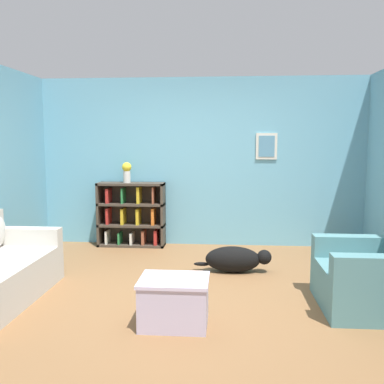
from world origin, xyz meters
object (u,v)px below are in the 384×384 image
(vase, at_px, (127,171))
(coffee_table, at_px, (174,300))
(recliner_chair, at_px, (379,274))
(bookshelf, at_px, (132,215))
(dog, at_px, (235,259))

(vase, bearing_deg, coffee_table, -69.24)
(recliner_chair, bearing_deg, vase, 142.54)
(vase, bearing_deg, recliner_chair, -37.46)
(bookshelf, height_order, recliner_chair, recliner_chair)
(recliner_chair, height_order, dog, recliner_chair)
(dog, height_order, vase, vase)
(recliner_chair, relative_size, coffee_table, 1.71)
(recliner_chair, xyz_separation_m, vase, (-3.01, 2.30, 0.82))
(bookshelf, distance_m, recliner_chair, 3.75)
(recliner_chair, height_order, coffee_table, recliner_chair)
(bookshelf, distance_m, coffee_table, 3.03)
(coffee_table, bearing_deg, vase, 110.76)
(bookshelf, relative_size, coffee_table, 1.68)
(coffee_table, distance_m, dog, 1.69)
(coffee_table, bearing_deg, bookshelf, 109.42)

